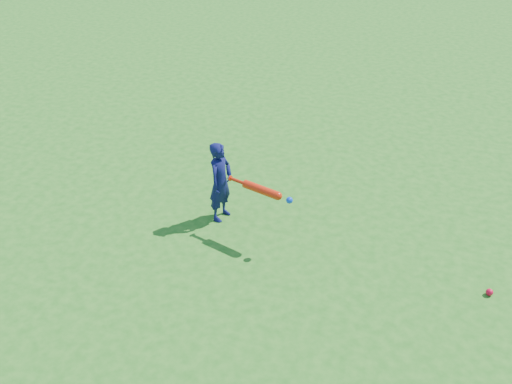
{
  "coord_description": "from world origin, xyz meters",
  "views": [
    {
      "loc": [
        2.51,
        -4.89,
        3.89
      ],
      "look_at": [
        0.87,
        0.17,
        0.53
      ],
      "focal_mm": 40.0,
      "sensor_mm": 36.0,
      "label": 1
    }
  ],
  "objects": [
    {
      "name": "ground_ball_red",
      "position": [
        3.4,
        -0.14,
        0.04
      ],
      "size": [
        0.07,
        0.07,
        0.07
      ],
      "primitive_type": "sphere",
      "color": "red",
      "rests_on": "ground"
    },
    {
      "name": "bat_swing",
      "position": [
        0.99,
        0.08,
        0.63
      ],
      "size": [
        0.8,
        0.3,
        0.09
      ],
      "rotation": [
        0.0,
        0.0,
        -0.3
      ],
      "color": "red",
      "rests_on": "ground"
    },
    {
      "name": "child",
      "position": [
        0.39,
        0.32,
        0.49
      ],
      "size": [
        0.3,
        0.4,
        0.98
      ],
      "primitive_type": "imported",
      "rotation": [
        0.0,
        0.0,
        1.37
      ],
      "color": "#0F124A",
      "rests_on": "ground"
    },
    {
      "name": "ground",
      "position": [
        0.0,
        0.0,
        0.0
      ],
      "size": [
        80.0,
        80.0,
        0.0
      ],
      "primitive_type": "plane",
      "color": "#226B19",
      "rests_on": "ground"
    }
  ]
}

